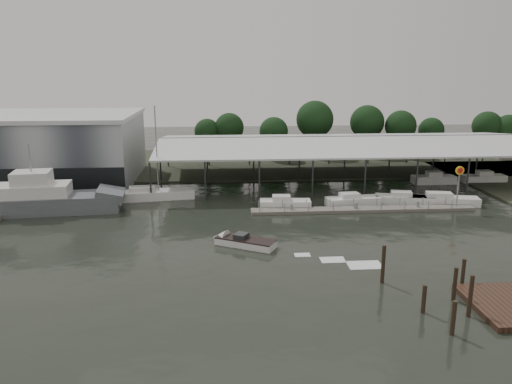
{
  "coord_description": "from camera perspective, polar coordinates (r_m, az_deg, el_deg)",
  "views": [
    {
      "loc": [
        -2.54,
        -48.68,
        17.72
      ],
      "look_at": [
        1.65,
        10.78,
        2.5
      ],
      "focal_mm": 35.0,
      "sensor_mm": 36.0,
      "label": 1
    }
  ],
  "objects": [
    {
      "name": "mooring_pilings",
      "position": [
        41.12,
        20.15,
        -10.5
      ],
      "size": [
        6.96,
        8.79,
        3.91
      ],
      "color": "#38271C",
      "rests_on": "ground"
    },
    {
      "name": "storage_warehouse",
      "position": [
        83.57,
        -21.8,
        4.75
      ],
      "size": [
        24.5,
        20.5,
        10.5
      ],
      "color": "#9EA3A8",
      "rests_on": "ground"
    },
    {
      "name": "horizon_tree_line",
      "position": [
        101.15,
        11.55,
        7.45
      ],
      "size": [
        64.87,
        10.04,
        10.99
      ],
      "color": "black",
      "rests_on": "ground"
    },
    {
      "name": "white_sailboat",
      "position": [
        69.12,
        -11.63,
        -0.28
      ],
      "size": [
        10.77,
        4.11,
        12.74
      ],
      "rotation": [
        0.0,
        0.0,
        0.15
      ],
      "color": "white",
      "rests_on": "ground"
    },
    {
      "name": "moored_cruiser_3",
      "position": [
        69.43,
        20.46,
        -0.87
      ],
      "size": [
        9.43,
        3.83,
        1.7
      ],
      "rotation": [
        0.0,
        0.0,
        -0.18
      ],
      "color": "white",
      "rests_on": "ground"
    },
    {
      "name": "land_strip_far",
      "position": [
        92.41,
        -2.39,
        3.32
      ],
      "size": [
        140.0,
        30.0,
        0.3
      ],
      "color": "#393E2E",
      "rests_on": "ground"
    },
    {
      "name": "moored_cruiser_0",
      "position": [
        63.61,
        3.29,
        -1.3
      ],
      "size": [
        6.59,
        2.68,
        1.7
      ],
      "rotation": [
        0.0,
        0.0,
        -0.08
      ],
      "color": "white",
      "rests_on": "ground"
    },
    {
      "name": "ground",
      "position": [
        51.87,
        -0.98,
        -5.66
      ],
      "size": [
        200.0,
        200.0,
        0.0
      ],
      "primitive_type": "plane",
      "color": "black",
      "rests_on": "ground"
    },
    {
      "name": "speedboat_underway",
      "position": [
        50.7,
        -1.79,
        -5.67
      ],
      "size": [
        16.34,
        9.71,
        2.0
      ],
      "rotation": [
        0.0,
        0.0,
        2.64
      ],
      "color": "white",
      "rests_on": "ground"
    },
    {
      "name": "shell_fuel_sign",
      "position": [
        67.13,
        22.19,
        1.39
      ],
      "size": [
        1.1,
        0.18,
        5.55
      ],
      "color": "gray",
      "rests_on": "ground"
    },
    {
      "name": "moored_cruiser_1",
      "position": [
        65.99,
        10.95,
        -0.97
      ],
      "size": [
        7.2,
        3.08,
        1.7
      ],
      "rotation": [
        0.0,
        0.0,
        0.13
      ],
      "color": "white",
      "rests_on": "ground"
    },
    {
      "name": "covered_boat_shed",
      "position": [
        79.98,
        10.21,
        5.77
      ],
      "size": [
        58.24,
        24.0,
        6.96
      ],
      "color": "silver",
      "rests_on": "ground"
    },
    {
      "name": "trawler_dock",
      "position": [
        70.62,
        -26.77,
        -1.57
      ],
      "size": [
        3.0,
        18.0,
        0.5
      ],
      "color": "slate",
      "rests_on": "ground"
    },
    {
      "name": "grey_trawler",
      "position": [
        66.88,
        -22.99,
        -0.8
      ],
      "size": [
        19.24,
        6.7,
        8.84
      ],
      "rotation": [
        0.0,
        0.0,
        0.1
      ],
      "color": "#595D63",
      "rests_on": "ground"
    },
    {
      "name": "floating_dock",
      "position": [
        63.7,
        12.12,
        -1.97
      ],
      "size": [
        28.0,
        2.0,
        1.4
      ],
      "color": "slate",
      "rests_on": "ground"
    },
    {
      "name": "moored_cruiser_2",
      "position": [
        68.39,
        16.57,
        -0.77
      ],
      "size": [
        7.79,
        3.83,
        1.7
      ],
      "rotation": [
        0.0,
        0.0,
        -0.23
      ],
      "color": "white",
      "rests_on": "ground"
    }
  ]
}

